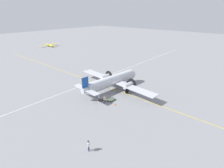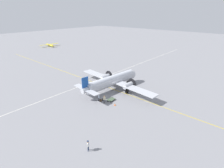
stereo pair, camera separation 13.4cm
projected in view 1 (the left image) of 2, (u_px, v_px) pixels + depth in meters
The scene contains 12 objects.
ground_plane at pixel (112, 90), 43.90m from camera, with size 300.00×300.00×0.00m, color gray.
apron_line_eastwest at pixel (113, 89), 44.17m from camera, with size 120.00×0.16×0.01m.
apron_line_northsouth at pixel (91, 82), 48.58m from camera, with size 0.16×120.00×0.01m.
airliner_main at pixel (113, 80), 43.22m from camera, with size 24.00×17.41×5.35m.
crew_foreground at pixel (88, 145), 24.25m from camera, with size 0.39×0.50×1.69m.
passenger_boarding at pixel (104, 99), 37.00m from camera, with size 0.34×0.56×1.76m.
ramp_agent at pixel (99, 97), 37.82m from camera, with size 0.54×0.37×1.77m.
suitcase_near_door at pixel (103, 100), 38.24m from camera, with size 0.34×0.15×0.60m.
suitcase_upright_spare at pixel (101, 100), 38.04m from camera, with size 0.51×0.14×0.54m.
baggage_cart at pixel (111, 99), 38.39m from camera, with size 1.30×1.87×0.56m.
light_aircraft_distant at pixel (49, 45), 97.44m from camera, with size 8.10×10.88×2.07m.
traffic_cone at pixel (115, 104), 36.45m from camera, with size 0.35×0.35×0.46m.
Camera 1 is at (-26.27, 30.14, 18.18)m, focal length 28.00 mm.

